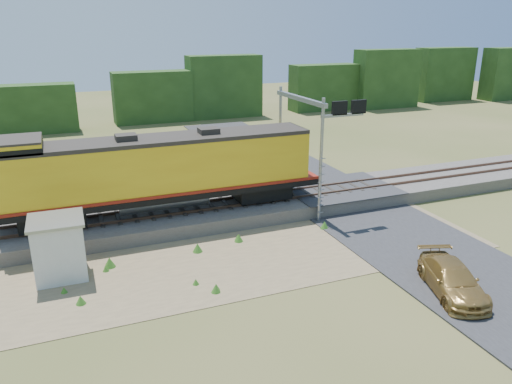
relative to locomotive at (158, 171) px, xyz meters
name	(u,v)px	position (x,y,z in m)	size (l,w,h in m)	color
ground	(281,254)	(4.84, -6.00, -3.30)	(140.00, 140.00, 0.00)	#475123
ballast	(240,208)	(4.84, 0.00, -2.90)	(70.00, 5.00, 0.80)	slate
rails	(240,201)	(4.84, 0.00, -2.42)	(70.00, 1.54, 0.16)	brown
dirt_shoulder	(240,256)	(2.84, -5.50, -3.28)	(26.00, 8.00, 0.03)	#8C7754
road	(387,227)	(11.84, -5.26, -3.21)	(7.00, 66.00, 0.86)	#38383A
tree_line_north	(145,96)	(4.84, 32.00, -0.23)	(130.00, 3.00, 6.50)	#1F3B15
weed_clumps	(214,265)	(1.34, -5.90, -3.30)	(15.00, 6.20, 0.56)	#377220
locomotive	(158,171)	(0.00, 0.00, 0.00)	(18.35, 2.80, 4.73)	black
shed	(59,248)	(-5.47, -4.33, -1.86)	(2.43, 2.43, 2.84)	silver
signal_gantry	(310,124)	(9.12, -0.67, 2.12)	(2.87, 6.20, 7.24)	gray
car	(452,280)	(10.08, -12.25, -2.64)	(1.84, 4.54, 1.32)	#AA823F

